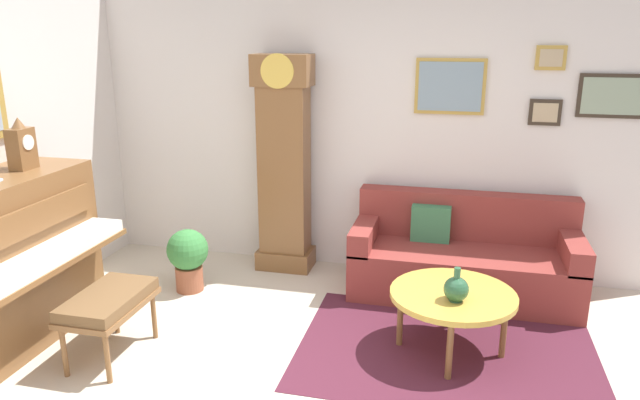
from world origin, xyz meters
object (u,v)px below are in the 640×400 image
(couch, at_px, (463,258))
(piano_bench, at_px, (108,303))
(potted_plant, at_px, (188,256))
(piano, at_px, (5,263))
(coffee_table, at_px, (453,297))
(mantel_clock, at_px, (21,146))
(grandfather_clock, at_px, (284,170))
(green_jug, at_px, (456,289))

(couch, bearing_deg, piano_bench, -144.96)
(piano_bench, height_order, potted_plant, potted_plant)
(piano, bearing_deg, couch, 27.53)
(couch, bearing_deg, coffee_table, -93.91)
(couch, xyz_separation_m, mantel_clock, (-3.19, -1.34, 1.10))
(grandfather_clock, relative_size, coffee_table, 2.31)
(grandfather_clock, height_order, mantel_clock, grandfather_clock)
(couch, distance_m, coffee_table, 1.05)
(piano_bench, bearing_deg, grandfather_clock, 68.85)
(piano_bench, xyz_separation_m, potted_plant, (0.04, 1.14, -0.08))
(grandfather_clock, bearing_deg, mantel_clock, -135.00)
(couch, relative_size, coffee_table, 2.16)
(potted_plant, bearing_deg, piano, -126.87)
(piano, distance_m, potted_plant, 1.44)
(coffee_table, xyz_separation_m, potted_plant, (-2.27, 0.51, -0.10))
(piano_bench, relative_size, potted_plant, 1.25)
(green_jug, xyz_separation_m, potted_plant, (-2.29, 0.64, -0.22))
(piano_bench, xyz_separation_m, couch, (2.38, 1.67, -0.09))
(coffee_table, height_order, green_jug, green_jug)
(mantel_clock, distance_m, potted_plant, 1.60)
(mantel_clock, bearing_deg, couch, 22.86)
(piano_bench, relative_size, couch, 0.37)
(piano_bench, bearing_deg, couch, 35.04)
(piano_bench, height_order, mantel_clock, mantel_clock)
(piano_bench, xyz_separation_m, grandfather_clock, (0.71, 1.85, 0.56))
(coffee_table, bearing_deg, green_jug, -82.55)
(couch, height_order, mantel_clock, mantel_clock)
(green_jug, bearing_deg, piano, -171.13)
(couch, xyz_separation_m, coffee_table, (-0.07, -1.04, 0.11))
(piano_bench, xyz_separation_m, mantel_clock, (-0.81, 0.33, 1.00))
(piano, height_order, couch, piano)
(piano, relative_size, potted_plant, 2.57)
(piano, xyz_separation_m, piano_bench, (0.81, -0.01, -0.22))
(couch, distance_m, green_jug, 1.20)
(coffee_table, xyz_separation_m, mantel_clock, (-3.11, -0.30, 0.99))
(piano_bench, distance_m, coffee_table, 2.39)
(coffee_table, relative_size, potted_plant, 1.57)
(piano_bench, height_order, green_jug, green_jug)
(piano, relative_size, green_jug, 6.00)
(piano, height_order, coffee_table, piano)
(grandfather_clock, bearing_deg, green_jug, -39.95)
(piano_bench, bearing_deg, green_jug, 12.03)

